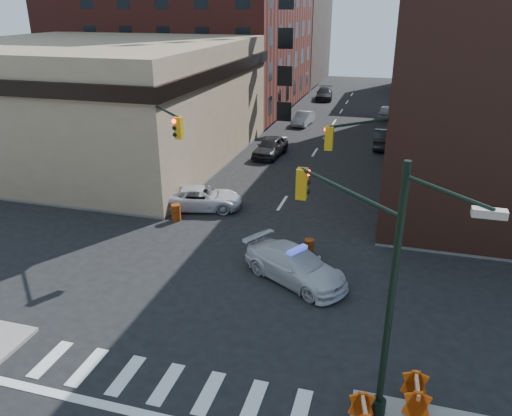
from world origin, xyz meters
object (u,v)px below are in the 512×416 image
Objects in this scene: barrel_bank at (176,213)px; barricade_nw_a at (162,194)px; pedestrian_b at (98,193)px; barricade_se_a at (416,394)px; police_car at (295,265)px; barrel_road at (309,248)px; parked_car_enear at (384,138)px; pedestrian_a at (134,193)px; parked_car_wnear at (271,147)px; parked_car_wfar at (303,118)px; pickup at (201,198)px.

barrel_bank is 0.82× the size of barricade_nw_a.
barricade_nw_a reaches higher than barrel_bank.
pedestrian_b reaches higher than barricade_se_a.
police_car is at bearing -29.77° from barricade_nw_a.
parked_car_enear is at bearing 83.18° from barrel_road.
barricade_se_a is (16.18, -12.00, -0.55)m from pedestrian_a.
parked_car_wnear is 5.16× the size of barrel_road.
pedestrian_b is at bearing 176.66° from barrel_bank.
parked_car_wfar is 4.21× the size of barrel_bank.
pedestrian_a is 20.15m from barricade_se_a.
barricade_nw_a is (-4.42, -23.86, -0.08)m from parked_car_wfar.
pedestrian_a is at bearing 97.02° from pickup.
barricade_se_a is (5.16, -6.67, -0.15)m from police_car.
barrel_road is 0.76× the size of barricade_nw_a.
pedestrian_a is at bearing -103.74° from parked_car_wnear.
barricade_se_a is at bearing -17.57° from pedestrian_a.
barricade_nw_a is (-2.04, 2.31, 0.11)m from barrel_bank.
pickup is 8.62m from barrel_road.
parked_car_wnear is at bearing 68.11° from pedestrian_b.
police_car is at bearing 34.39° from barricade_se_a.
barricade_se_a is at bearing 93.18° from parked_car_enear.
barricade_se_a is (13.18, -11.39, 0.12)m from barrel_bank.
pedestrian_a reaches higher than barricade_nw_a.
barrel_road is 10.41m from barricade_se_a.
pedestrian_a reaches higher than barrel_road.
barrel_bank is at bearing 59.97° from parked_car_enear.
parked_car_enear is at bearing 55.83° from pedestrian_b.
barrel_bank is at bearing -89.99° from parked_car_wfar.
parked_car_wfar is at bearing 94.33° from parked_car_wnear.
barrel_road is at bearing -73.24° from parked_car_wfar.
pedestrian_b is at bearing -143.12° from barricade_nw_a.
barrel_road is (13.47, -2.56, -0.57)m from pedestrian_b.
pickup is 4.11× the size of barricade_se_a.
police_car is at bearing -15.11° from pedestrian_b.
parked_car_wnear is at bearing 82.12° from barrel_bank.
parked_car_wnear is 11.95m from parked_car_wfar.
parked_car_wfar is 39.08m from barricade_se_a.
parked_car_enear is 23.50m from pedestrian_a.
parked_car_wnear is at bearing -86.77° from parked_car_wfar.
barricade_se_a is (11.21, -25.61, -0.19)m from parked_car_wnear.
parked_car_wfar is 26.12m from pedestrian_a.
pedestrian_b reaches higher than parked_car_wfar.
pedestrian_b is 5.32m from barrel_bank.
barrel_bank is (3.00, -0.61, -0.67)m from pedestrian_a.
barrel_bank is at bearing 145.99° from pickup.
parked_car_enear reaches higher than barrel_road.
barrel_bank is (-8.01, 4.72, -0.27)m from police_car.
parked_car_wfar is 24.26m from barricade_nw_a.
barricade_nw_a is at bearing 44.64° from barricade_se_a.
pedestrian_a is at bearing 52.83° from parked_car_enear.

